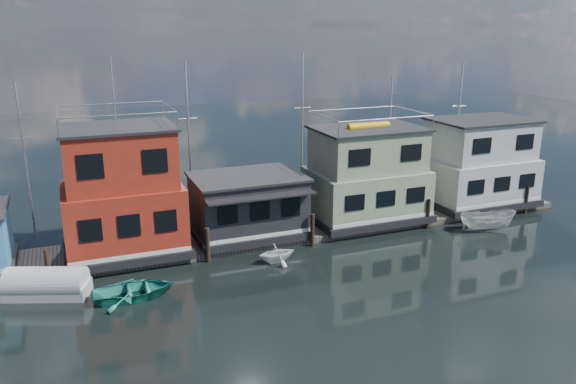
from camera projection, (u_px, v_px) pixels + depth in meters
name	position (u px, v px, depth m)	size (l,w,h in m)	color
ground	(333.00, 320.00, 27.71)	(160.00, 160.00, 0.00)	black
dock	(255.00, 235.00, 38.33)	(48.00, 5.00, 0.40)	#595147
houseboat_red	(122.00, 194.00, 34.20)	(7.40, 5.90, 11.86)	black
houseboat_dark	(248.00, 205.00, 37.51)	(7.40, 6.10, 4.06)	black
houseboat_green	(367.00, 176.00, 40.40)	(8.40, 5.90, 7.03)	black
houseboat_white	(478.00, 164.00, 43.96)	(8.40, 5.90, 6.66)	black
pilings	(264.00, 237.00, 35.47)	(42.28, 0.28, 2.20)	#2D2116
background_masts	(287.00, 137.00, 43.84)	(36.40, 0.16, 12.00)	silver
dinghy_white	(276.00, 253.00, 34.21)	(2.05, 2.37, 1.25)	white
motorboat	(487.00, 220.00, 39.50)	(1.47, 3.92, 1.51)	silver
dinghy_teal	(134.00, 290.00, 29.80)	(3.06, 4.29, 0.89)	teal
tarp_runabout	(47.00, 285.00, 29.94)	(4.63, 3.08, 1.75)	beige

